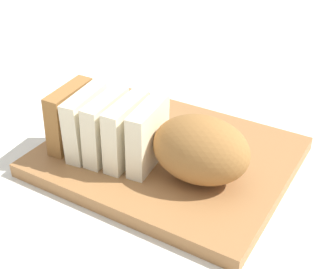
# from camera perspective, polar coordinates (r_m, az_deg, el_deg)

# --- Properties ---
(ground_plane) EXTENTS (3.00, 3.00, 0.00)m
(ground_plane) POSITION_cam_1_polar(r_m,az_deg,el_deg) (0.72, -0.00, -3.52)
(ground_plane) COLOR silver
(cutting_board) EXTENTS (0.38, 0.31, 0.02)m
(cutting_board) POSITION_cam_1_polar(r_m,az_deg,el_deg) (0.71, -0.00, -2.80)
(cutting_board) COLOR #9E6B3D
(cutting_board) RESTS_ON ground_plane
(bread_loaf) EXTENTS (0.31, 0.13, 0.10)m
(bread_loaf) POSITION_cam_1_polar(r_m,az_deg,el_deg) (0.64, -1.75, -0.49)
(bread_loaf) COLOR #996633
(bread_loaf) RESTS_ON cutting_board
(bread_knife) EXTENTS (0.25, 0.05, 0.02)m
(bread_knife) POSITION_cam_1_polar(r_m,az_deg,el_deg) (0.76, 0.52, 1.16)
(bread_knife) COLOR silver
(bread_knife) RESTS_ON cutting_board
(crumb_near_knife) EXTENTS (0.00, 0.00, 0.00)m
(crumb_near_knife) POSITION_cam_1_polar(r_m,az_deg,el_deg) (0.69, 0.56, -2.68)
(crumb_near_knife) COLOR tan
(crumb_near_knife) RESTS_ON cutting_board
(crumb_near_loaf) EXTENTS (0.00, 0.00, 0.00)m
(crumb_near_loaf) POSITION_cam_1_polar(r_m,az_deg,el_deg) (0.69, 5.67, -2.90)
(crumb_near_loaf) COLOR tan
(crumb_near_loaf) RESTS_ON cutting_board
(crumb_stray_left) EXTENTS (0.00, 0.00, 0.00)m
(crumb_stray_left) POSITION_cam_1_polar(r_m,az_deg,el_deg) (0.73, -0.20, -0.68)
(crumb_stray_left) COLOR tan
(crumb_stray_left) RESTS_ON cutting_board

